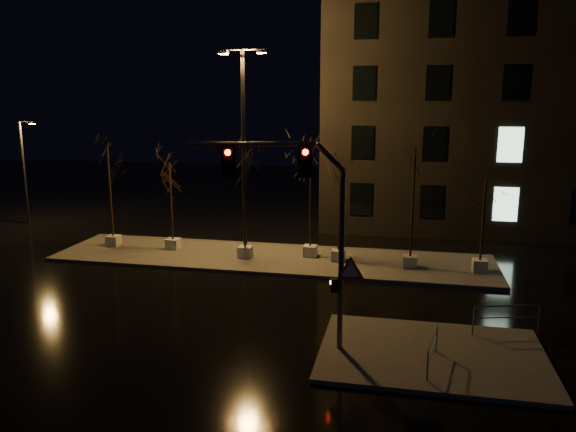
# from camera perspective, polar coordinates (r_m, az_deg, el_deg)

# --- Properties ---
(ground) EXTENTS (90.00, 90.00, 0.00)m
(ground) POSITION_cam_1_polar(r_m,az_deg,el_deg) (22.91, -5.28, -8.58)
(ground) COLOR black
(ground) RESTS_ON ground
(median) EXTENTS (22.00, 5.00, 0.15)m
(median) POSITION_cam_1_polar(r_m,az_deg,el_deg) (28.38, -1.74, -4.30)
(median) COLOR #494641
(median) RESTS_ON ground
(sidewalk_corner) EXTENTS (7.00, 5.00, 0.15)m
(sidewalk_corner) POSITION_cam_1_polar(r_m,az_deg,el_deg) (18.78, 14.40, -13.46)
(sidewalk_corner) COLOR #494641
(sidewalk_corner) RESTS_ON ground
(building) EXTENTS (25.00, 12.00, 15.00)m
(building) POSITION_cam_1_polar(r_m,az_deg,el_deg) (39.23, 23.35, 10.24)
(building) COLOR black
(building) RESTS_ON ground
(tree_0) EXTENTS (1.80, 1.80, 5.50)m
(tree_0) POSITION_cam_1_polar(r_m,az_deg,el_deg) (31.14, -17.76, 4.58)
(tree_0) COLOR silver
(tree_0) RESTS_ON median
(tree_1) EXTENTS (1.80, 1.80, 4.72)m
(tree_1) POSITION_cam_1_polar(r_m,az_deg,el_deg) (29.71, -11.88, 3.41)
(tree_1) COLOR silver
(tree_1) RESTS_ON median
(tree_2) EXTENTS (1.80, 1.80, 5.06)m
(tree_2) POSITION_cam_1_polar(r_m,az_deg,el_deg) (27.53, -4.48, 3.50)
(tree_2) COLOR silver
(tree_2) RESTS_ON median
(tree_3) EXTENTS (1.80, 1.80, 6.12)m
(tree_3) POSITION_cam_1_polar(r_m,az_deg,el_deg) (27.55, 2.34, 5.22)
(tree_3) COLOR silver
(tree_3) RESTS_ON median
(tree_4) EXTENTS (1.80, 1.80, 4.83)m
(tree_4) POSITION_cam_1_polar(r_m,az_deg,el_deg) (26.98, 5.28, 2.94)
(tree_4) COLOR silver
(tree_4) RESTS_ON median
(tree_5) EXTENTS (1.80, 1.80, 5.81)m
(tree_5) POSITION_cam_1_polar(r_m,az_deg,el_deg) (26.34, 12.69, 4.11)
(tree_5) COLOR silver
(tree_5) RESTS_ON median
(tree_6) EXTENTS (1.80, 1.80, 4.35)m
(tree_6) POSITION_cam_1_polar(r_m,az_deg,el_deg) (26.77, 19.33, 1.46)
(tree_6) COLOR silver
(tree_6) RESTS_ON median
(traffic_signal_mast) EXTENTS (5.26, 1.37, 6.59)m
(traffic_signal_mast) POSITION_cam_1_polar(r_m,az_deg,el_deg) (17.07, 1.96, -0.02)
(traffic_signal_mast) COLOR slate
(traffic_signal_mast) RESTS_ON sidewalk_corner
(streetlight_main) EXTENTS (2.56, 0.54, 10.21)m
(streetlight_main) POSITION_cam_1_polar(r_m,az_deg,el_deg) (28.62, -4.54, 7.96)
(streetlight_main) COLOR black
(streetlight_main) RESTS_ON median
(streetlight_far) EXTENTS (1.30, 0.34, 6.60)m
(streetlight_far) POSITION_cam_1_polar(r_m,az_deg,el_deg) (39.58, -25.16, 4.46)
(streetlight_far) COLOR black
(streetlight_far) RESTS_ON ground
(guard_rail_a) EXTENTS (2.25, 0.68, 1.01)m
(guard_rail_a) POSITION_cam_1_polar(r_m,az_deg,el_deg) (20.62, 21.33, -9.36)
(guard_rail_a) COLOR slate
(guard_rail_a) RESTS_ON sidewalk_corner
(guard_rail_b) EXTENTS (0.39, 1.95, 0.94)m
(guard_rail_b) POSITION_cam_1_polar(r_m,az_deg,el_deg) (17.64, 14.49, -12.75)
(guard_rail_b) COLOR slate
(guard_rail_b) RESTS_ON sidewalk_corner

